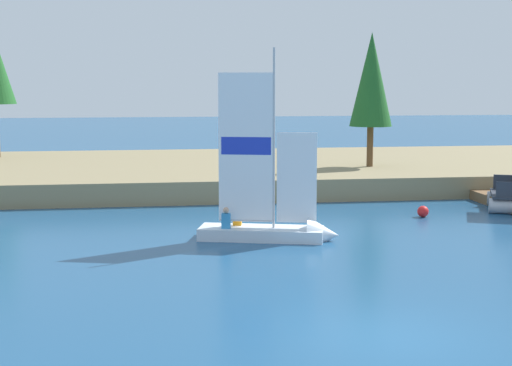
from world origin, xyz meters
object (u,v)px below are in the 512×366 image
object	(u,v)px
wooden_dock	(511,202)
channel_buoy	(423,211)
sailboat	(283,225)
shoreline_tree_centre	(371,80)

from	to	relation	value
wooden_dock	channel_buoy	world-z (taller)	channel_buoy
wooden_dock	sailboat	bearing A→B (deg)	-153.96
sailboat	shoreline_tree_centre	bearing A→B (deg)	76.86
shoreline_tree_centre	channel_buoy	bearing A→B (deg)	-92.99
sailboat	channel_buoy	distance (m)	7.02
shoreline_tree_centre	sailboat	distance (m)	14.63
wooden_dock	sailboat	xyz separation A→B (m)	(-10.63, -5.19, 0.28)
sailboat	channel_buoy	bearing A→B (deg)	44.41
shoreline_tree_centre	channel_buoy	size ratio (longest dim) A/B	15.12
wooden_dock	channel_buoy	size ratio (longest dim) A/B	12.53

